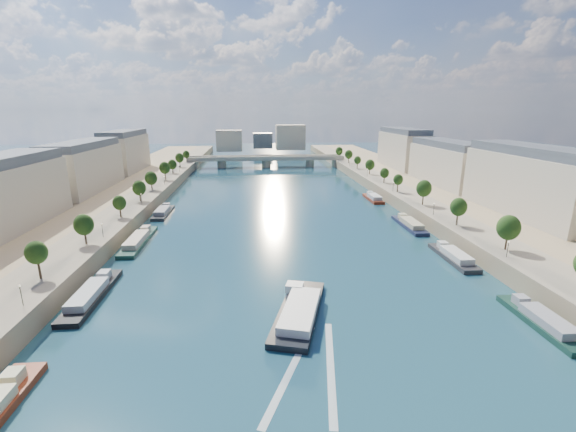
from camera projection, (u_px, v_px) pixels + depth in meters
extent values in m
plane|color=#0D293C|center=(279.00, 221.00, 144.57)|extent=(700.00, 700.00, 0.00)
cube|color=#9E8460|center=(79.00, 219.00, 137.72)|extent=(44.00, 520.00, 5.00)
cube|color=#9E8460|center=(463.00, 210.00, 150.10)|extent=(44.00, 520.00, 5.00)
cube|color=gray|center=(121.00, 211.00, 138.33)|extent=(14.00, 520.00, 0.10)
cube|color=gray|center=(427.00, 204.00, 148.13)|extent=(14.00, 520.00, 0.10)
cylinder|color=#382B1E|center=(42.00, 271.00, 82.32)|extent=(0.50, 0.50, 3.82)
ellipsoid|color=#173411|center=(39.00, 255.00, 81.36)|extent=(4.80, 4.80, 5.52)
cylinder|color=#382B1E|center=(88.00, 236.00, 105.36)|extent=(0.50, 0.50, 3.82)
ellipsoid|color=#173411|center=(86.00, 223.00, 104.40)|extent=(4.80, 4.80, 5.52)
cylinder|color=#382B1E|center=(117.00, 213.00, 128.40)|extent=(0.50, 0.50, 3.82)
ellipsoid|color=#173411|center=(116.00, 203.00, 127.44)|extent=(4.80, 4.80, 5.52)
cylinder|color=#382B1E|center=(138.00, 197.00, 151.44)|extent=(0.50, 0.50, 3.82)
ellipsoid|color=#173411|center=(137.00, 188.00, 150.48)|extent=(4.80, 4.80, 5.52)
cylinder|color=#382B1E|center=(153.00, 186.00, 174.48)|extent=(0.50, 0.50, 3.82)
ellipsoid|color=#173411|center=(152.00, 178.00, 173.52)|extent=(4.80, 4.80, 5.52)
cylinder|color=#382B1E|center=(164.00, 177.00, 197.52)|extent=(0.50, 0.50, 3.82)
ellipsoid|color=#173411|center=(164.00, 170.00, 196.56)|extent=(4.80, 4.80, 5.52)
cylinder|color=#382B1E|center=(174.00, 170.00, 220.56)|extent=(0.50, 0.50, 3.82)
ellipsoid|color=#173411|center=(173.00, 164.00, 219.60)|extent=(4.80, 4.80, 5.52)
cylinder|color=#382B1E|center=(181.00, 164.00, 243.60)|extent=(0.50, 0.50, 3.82)
ellipsoid|color=#173411|center=(181.00, 159.00, 242.64)|extent=(4.80, 4.80, 5.52)
cylinder|color=#382B1E|center=(187.00, 160.00, 266.64)|extent=(0.50, 0.50, 3.82)
ellipsoid|color=#173411|center=(187.00, 154.00, 265.68)|extent=(4.80, 4.80, 5.52)
cylinder|color=#382B1E|center=(504.00, 243.00, 99.46)|extent=(0.50, 0.50, 3.82)
ellipsoid|color=#173411|center=(506.00, 230.00, 98.50)|extent=(4.80, 4.80, 5.52)
cylinder|color=#382B1E|center=(457.00, 218.00, 122.50)|extent=(0.50, 0.50, 3.82)
ellipsoid|color=#173411|center=(458.00, 207.00, 121.54)|extent=(4.80, 4.80, 5.52)
cylinder|color=#382B1E|center=(425.00, 201.00, 145.54)|extent=(0.50, 0.50, 3.82)
ellipsoid|color=#173411|center=(425.00, 192.00, 144.58)|extent=(4.80, 4.80, 5.52)
cylinder|color=#382B1E|center=(401.00, 189.00, 168.58)|extent=(0.50, 0.50, 3.82)
ellipsoid|color=#173411|center=(402.00, 180.00, 167.62)|extent=(4.80, 4.80, 5.52)
cylinder|color=#382B1E|center=(383.00, 179.00, 191.62)|extent=(0.50, 0.50, 3.82)
ellipsoid|color=#173411|center=(384.00, 172.00, 190.66)|extent=(4.80, 4.80, 5.52)
cylinder|color=#382B1E|center=(369.00, 172.00, 214.66)|extent=(0.50, 0.50, 3.82)
ellipsoid|color=#173411|center=(369.00, 165.00, 213.70)|extent=(4.80, 4.80, 5.52)
cylinder|color=#382B1E|center=(358.00, 166.00, 237.70)|extent=(0.50, 0.50, 3.82)
ellipsoid|color=#173411|center=(358.00, 160.00, 236.74)|extent=(4.80, 4.80, 5.52)
cylinder|color=#382B1E|center=(348.00, 161.00, 260.74)|extent=(0.50, 0.50, 3.82)
ellipsoid|color=#173411|center=(349.00, 155.00, 259.78)|extent=(4.80, 4.80, 5.52)
cylinder|color=#382B1E|center=(341.00, 157.00, 283.78)|extent=(0.50, 0.50, 3.82)
ellipsoid|color=#173411|center=(341.00, 152.00, 282.82)|extent=(4.80, 4.80, 5.52)
cylinder|color=black|center=(22.00, 296.00, 70.99)|extent=(0.14, 0.14, 4.00)
sphere|color=#FFE5B2|center=(19.00, 286.00, 70.43)|extent=(0.36, 0.36, 0.36)
cylinder|color=black|center=(103.00, 231.00, 109.39)|extent=(0.14, 0.14, 4.00)
sphere|color=#FFE5B2|center=(102.00, 224.00, 108.83)|extent=(0.36, 0.36, 0.36)
cylinder|color=black|center=(141.00, 199.00, 147.79)|extent=(0.14, 0.14, 4.00)
sphere|color=#FFE5B2|center=(141.00, 194.00, 147.23)|extent=(0.36, 0.36, 0.36)
cylinder|color=black|center=(164.00, 181.00, 186.19)|extent=(0.14, 0.14, 4.00)
sphere|color=#FFE5B2|center=(164.00, 177.00, 185.63)|extent=(0.36, 0.36, 0.36)
cylinder|color=black|center=(179.00, 169.00, 224.59)|extent=(0.14, 0.14, 4.00)
sphere|color=#FFE5B2|center=(179.00, 165.00, 224.03)|extent=(0.36, 0.36, 0.36)
cylinder|color=black|center=(508.00, 250.00, 94.42)|extent=(0.14, 0.14, 4.00)
sphere|color=#FFE5B2|center=(509.00, 242.00, 93.86)|extent=(0.36, 0.36, 0.36)
cylinder|color=black|center=(434.00, 209.00, 132.82)|extent=(0.14, 0.14, 4.00)
sphere|color=#FFE5B2|center=(434.00, 204.00, 132.26)|extent=(0.36, 0.36, 0.36)
cylinder|color=black|center=(393.00, 187.00, 171.22)|extent=(0.14, 0.14, 4.00)
sphere|color=#FFE5B2|center=(393.00, 182.00, 170.66)|extent=(0.36, 0.36, 0.36)
cylinder|color=black|center=(367.00, 173.00, 209.62)|extent=(0.14, 0.14, 4.00)
sphere|color=#FFE5B2|center=(367.00, 169.00, 209.06)|extent=(0.36, 0.36, 0.36)
cylinder|color=black|center=(349.00, 163.00, 248.02)|extent=(0.14, 0.14, 4.00)
sphere|color=#FFE5B2|center=(350.00, 160.00, 247.46)|extent=(0.36, 0.36, 0.36)
cube|color=beige|center=(4.00, 196.00, 116.95)|extent=(16.00, 52.00, 20.00)
cube|color=beige|center=(84.00, 168.00, 172.62)|extent=(16.00, 52.00, 20.00)
cube|color=#474C54|center=(81.00, 142.00, 169.53)|extent=(14.72, 50.44, 3.20)
cube|color=beige|center=(125.00, 154.00, 228.30)|extent=(16.00, 52.00, 20.00)
cube|color=#474C54|center=(123.00, 134.00, 225.21)|extent=(14.72, 50.44, 3.20)
cube|color=beige|center=(530.00, 186.00, 131.56)|extent=(16.00, 52.00, 20.00)
cube|color=#474C54|center=(536.00, 152.00, 128.47)|extent=(14.72, 50.44, 3.20)
cube|color=beige|center=(448.00, 163.00, 187.24)|extent=(16.00, 52.00, 20.00)
cube|color=#474C54|center=(450.00, 139.00, 184.15)|extent=(14.72, 50.44, 3.20)
cube|color=beige|center=(403.00, 151.00, 242.92)|extent=(16.00, 52.00, 20.00)
cube|color=#474C54|center=(404.00, 132.00, 239.83)|extent=(14.72, 50.44, 3.20)
cube|color=beige|center=(229.00, 141.00, 339.86)|extent=(22.00, 18.00, 18.00)
cube|color=beige|center=(290.00, 137.00, 353.65)|extent=(26.00, 20.00, 22.00)
cube|color=#474C54|center=(263.00, 140.00, 366.97)|extent=(18.00, 16.00, 14.00)
cube|color=#C1B79E|center=(266.00, 158.00, 278.69)|extent=(112.00, 11.00, 2.20)
cube|color=#C1B79E|center=(266.00, 157.00, 273.49)|extent=(112.00, 0.80, 0.90)
cube|color=#C1B79E|center=(266.00, 156.00, 283.09)|extent=(112.00, 0.80, 0.90)
cylinder|color=#C1B79E|center=(222.00, 164.00, 276.93)|extent=(6.40, 6.40, 5.00)
cylinder|color=#C1B79E|center=(266.00, 164.00, 279.68)|extent=(6.40, 6.40, 5.00)
cylinder|color=#C1B79E|center=(310.00, 163.00, 282.43)|extent=(6.40, 6.40, 5.00)
cube|color=#C1B79E|center=(194.00, 164.00, 275.21)|extent=(6.00, 12.00, 5.00)
cube|color=#C1B79E|center=(337.00, 163.00, 284.15)|extent=(6.00, 12.00, 5.00)
cube|color=black|center=(299.00, 313.00, 78.29)|extent=(14.59, 27.33, 1.88)
cube|color=white|center=(300.00, 310.00, 75.79)|extent=(10.71, 18.12, 1.69)
cube|color=white|center=(295.00, 287.00, 85.36)|extent=(4.49, 4.08, 1.80)
cube|color=silver|center=(291.00, 369.00, 61.78)|extent=(11.39, 24.35, 0.04)
cube|color=silver|center=(331.00, 367.00, 62.33)|extent=(5.39, 25.85, 0.04)
cube|color=beige|center=(13.00, 377.00, 56.92)|extent=(2.50, 2.73, 1.80)
cube|color=black|center=(92.00, 297.00, 85.19)|extent=(5.00, 25.66, 1.80)
cube|color=#AEB5BA|center=(88.00, 294.00, 82.77)|extent=(4.10, 14.11, 1.60)
cube|color=#AEB5BA|center=(104.00, 275.00, 92.10)|extent=(2.50, 3.08, 1.80)
cube|color=#1A4335|center=(139.00, 242.00, 120.12)|extent=(5.00, 28.05, 1.80)
cube|color=beige|center=(136.00, 239.00, 117.51)|extent=(4.10, 15.43, 1.60)
cube|color=beige|center=(146.00, 229.00, 127.72)|extent=(2.50, 3.37, 1.80)
cube|color=#2A292C|center=(163.00, 214.00, 153.23)|extent=(5.00, 21.13, 1.80)
cube|color=gray|center=(162.00, 211.00, 151.15)|extent=(4.10, 11.62, 1.60)
cube|color=gray|center=(166.00, 205.00, 158.83)|extent=(2.50, 2.54, 1.80)
cube|color=#15362C|center=(541.00, 324.00, 74.39)|extent=(5.00, 20.76, 1.80)
cube|color=#919199|center=(549.00, 320.00, 72.34)|extent=(4.10, 11.42, 1.60)
cube|color=#919199|center=(521.00, 300.00, 79.89)|extent=(2.50, 2.49, 1.80)
cube|color=#2C2B2E|center=(453.00, 258.00, 107.08)|extent=(5.00, 20.88, 1.80)
cube|color=silver|center=(456.00, 255.00, 105.03)|extent=(4.10, 11.48, 1.60)
cube|color=silver|center=(443.00, 245.00, 112.62)|extent=(2.50, 2.51, 1.80)
cube|color=#1A1F3B|center=(409.00, 226.00, 136.88)|extent=(5.00, 22.69, 1.80)
cube|color=#BDB38E|center=(412.00, 223.00, 134.68)|extent=(4.10, 12.48, 1.60)
cube|color=#BDB38E|center=(402.00, 216.00, 142.93)|extent=(2.50, 2.72, 1.80)
cube|color=maroon|center=(373.00, 199.00, 177.51)|extent=(5.00, 18.49, 1.80)
cube|color=silver|center=(374.00, 197.00, 175.64)|extent=(4.10, 10.17, 1.60)
cube|color=silver|center=(370.00, 193.00, 182.36)|extent=(2.50, 2.22, 1.80)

